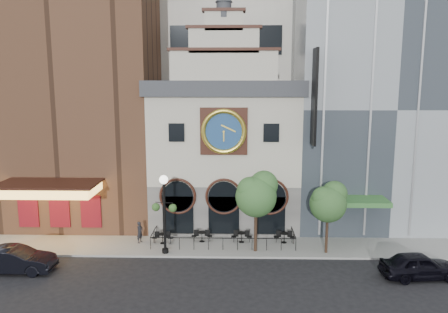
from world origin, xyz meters
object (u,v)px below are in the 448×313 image
at_px(bistro_1, 202,236).
at_px(bistro_3, 284,237).
at_px(car_right, 420,266).
at_px(tree_right, 329,201).
at_px(bistro_2, 242,236).
at_px(car_left, 15,260).
at_px(tree_left, 257,193).
at_px(bistro_0, 163,238).
at_px(pedestrian, 140,232).
at_px(lamppost, 164,205).

distance_m(bistro_1, bistro_3, 6.28).
bearing_deg(car_right, bistro_3, 49.37).
distance_m(car_right, tree_right, 7.01).
relative_size(bistro_2, car_left, 0.31).
bearing_deg(car_left, tree_left, -77.64).
bearing_deg(tree_right, bistro_0, 173.09).
relative_size(bistro_2, tree_right, 0.30).
bearing_deg(car_right, bistro_2, 57.95).
relative_size(bistro_0, bistro_1, 1.00).
bearing_deg(tree_left, car_left, -167.08).
bearing_deg(car_left, tree_right, -81.16).
relative_size(bistro_0, bistro_2, 1.00).
bearing_deg(bistro_1, tree_right, -11.81).
relative_size(pedestrian, tree_left, 0.28).
xyz_separation_m(car_right, tree_left, (-10.10, 3.90, 3.63)).
xyz_separation_m(car_right, pedestrian, (-18.88, 5.33, 0.15)).
relative_size(car_right, pedestrian, 2.93).
bearing_deg(lamppost, bistro_1, 52.30).
xyz_separation_m(bistro_1, car_right, (14.17, -5.63, 0.21)).
height_order(car_right, car_left, car_left).
distance_m(bistro_2, bistro_3, 3.25).
distance_m(bistro_3, car_right, 9.64).
relative_size(bistro_1, tree_left, 0.27).
relative_size(bistro_0, pedestrian, 0.95).
bearing_deg(bistro_1, tree_left, -23.06).
bearing_deg(car_left, lamppost, -72.19).
bearing_deg(bistro_2, tree_left, -58.31).
relative_size(bistro_0, tree_right, 0.30).
bearing_deg(bistro_0, bistro_1, 8.59).
height_order(car_right, pedestrian, pedestrian).
bearing_deg(bistro_3, lamppost, -165.93).
bearing_deg(car_left, bistro_1, -66.08).
distance_m(bistro_3, tree_left, 4.73).
height_order(lamppost, tree_right, lamppost).
distance_m(pedestrian, tree_left, 9.55).
bearing_deg(lamppost, car_right, -1.77).
bearing_deg(bistro_3, tree_left, -143.33).
xyz_separation_m(bistro_0, bistro_3, (9.23, 0.37, 0.00)).
bearing_deg(car_left, pedestrian, -54.94).
xyz_separation_m(bistro_1, tree_right, (9.12, -1.91, 3.34)).
relative_size(bistro_2, bistro_3, 1.00).
bearing_deg(car_right, bistro_1, 62.84).
height_order(car_right, tree_left, tree_left).
distance_m(bistro_1, pedestrian, 4.73).
height_order(bistro_2, lamppost, lamppost).
bearing_deg(car_right, lamppost, 73.10).
height_order(bistro_0, tree_right, tree_right).
bearing_deg(lamppost, pedestrian, 148.27).
bearing_deg(lamppost, car_left, -151.99).
relative_size(bistro_2, tree_left, 0.27).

